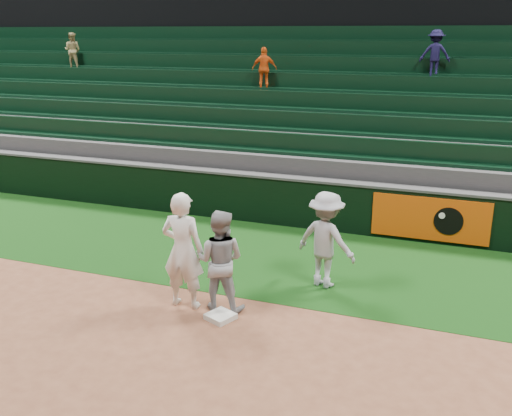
{
  "coord_description": "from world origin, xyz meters",
  "views": [
    {
      "loc": [
        3.55,
        -7.89,
        4.66
      ],
      "look_at": [
        -0.22,
        2.3,
        1.3
      ],
      "focal_mm": 40.0,
      "sensor_mm": 36.0,
      "label": 1
    }
  ],
  "objects_px": {
    "first_base": "(221,316)",
    "baserunner": "(220,261)",
    "first_baseman": "(183,250)",
    "base_coach": "(326,240)"
  },
  "relations": [
    {
      "from": "baserunner",
      "to": "first_baseman",
      "type": "bearing_deg",
      "value": 5.81
    },
    {
      "from": "first_base",
      "to": "first_baseman",
      "type": "bearing_deg",
      "value": 162.73
    },
    {
      "from": "first_base",
      "to": "baserunner",
      "type": "height_order",
      "value": "baserunner"
    },
    {
      "from": "first_baseman",
      "to": "baserunner",
      "type": "relative_size",
      "value": 1.16
    },
    {
      "from": "first_base",
      "to": "base_coach",
      "type": "height_order",
      "value": "base_coach"
    },
    {
      "from": "first_base",
      "to": "first_baseman",
      "type": "xyz_separation_m",
      "value": [
        -0.8,
        0.25,
        1.0
      ]
    },
    {
      "from": "first_base",
      "to": "first_baseman",
      "type": "distance_m",
      "value": 1.3
    },
    {
      "from": "first_base",
      "to": "base_coach",
      "type": "xyz_separation_m",
      "value": [
        1.33,
        1.92,
        0.89
      ]
    },
    {
      "from": "first_baseman",
      "to": "base_coach",
      "type": "relative_size",
      "value": 1.13
    },
    {
      "from": "first_baseman",
      "to": "base_coach",
      "type": "xyz_separation_m",
      "value": [
        2.13,
        1.67,
        -0.11
      ]
    }
  ]
}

